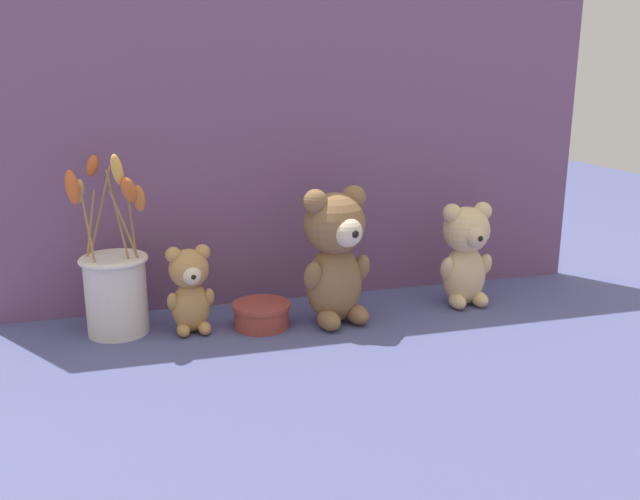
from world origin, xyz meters
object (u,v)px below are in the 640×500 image
flower_vase (115,285)px  teddy_bear_large (336,254)px  teddy_bear_medium (466,252)px  decorative_tin_tall (261,315)px  teddy_bear_small (190,288)px

flower_vase → teddy_bear_large: bearing=-7.9°
teddy_bear_medium → decorative_tin_tall: 0.45m
teddy_bear_large → decorative_tin_tall: size_ratio=2.38×
teddy_bear_large → teddy_bear_small: bearing=175.0°
teddy_bear_small → flower_vase: (-0.13, 0.03, 0.01)m
teddy_bear_large → decorative_tin_tall: teddy_bear_large is taller
teddy_bear_large → teddy_bear_medium: 0.29m
teddy_bear_small → decorative_tin_tall: 0.15m
teddy_bear_large → teddy_bear_small: (-0.28, 0.02, -0.05)m
teddy_bear_large → decorative_tin_tall: bearing=173.9°
teddy_bear_large → teddy_bear_small: teddy_bear_large is taller
teddy_bear_large → flower_vase: (-0.41, 0.06, -0.05)m
teddy_bear_large → decorative_tin_tall: (-0.14, 0.02, -0.12)m
teddy_bear_large → teddy_bear_medium: teddy_bear_large is taller
teddy_bear_medium → teddy_bear_small: teddy_bear_medium is taller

